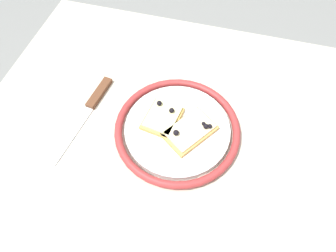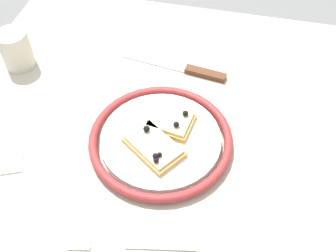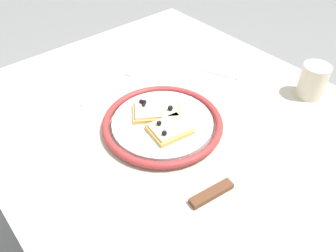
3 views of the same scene
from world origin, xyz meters
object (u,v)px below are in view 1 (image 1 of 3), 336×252
at_px(pizza_slice_near, 162,118).
at_px(pizza_slice_far, 190,131).
at_px(dining_table, 178,170).
at_px(knife, 92,104).
at_px(plate, 177,129).
at_px(fork, 274,153).

xyz_separation_m(pizza_slice_near, pizza_slice_far, (-0.06, 0.02, 0.00)).
height_order(dining_table, knife, knife).
bearing_deg(knife, plate, 174.79).
distance_m(pizza_slice_far, fork, 0.18).
xyz_separation_m(plate, knife, (0.21, -0.02, -0.01)).
bearing_deg(dining_table, pizza_slice_far, -106.17).
relative_size(pizza_slice_far, fork, 0.62).
relative_size(pizza_slice_near, fork, 0.46).
height_order(pizza_slice_far, knife, pizza_slice_far).
distance_m(pizza_slice_far, knife, 0.24).
height_order(plate, pizza_slice_near, pizza_slice_near).
relative_size(pizza_slice_far, knife, 0.52).
bearing_deg(pizza_slice_far, knife, -5.95).
distance_m(dining_table, fork, 0.22).
bearing_deg(knife, fork, 177.43).
relative_size(knife, fork, 1.20).
height_order(knife, fork, knife).
bearing_deg(pizza_slice_far, plate, -11.24).
bearing_deg(plate, knife, -5.21).
distance_m(pizza_slice_near, fork, 0.24).
distance_m(knife, fork, 0.41).
bearing_deg(knife, pizza_slice_near, 177.29).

